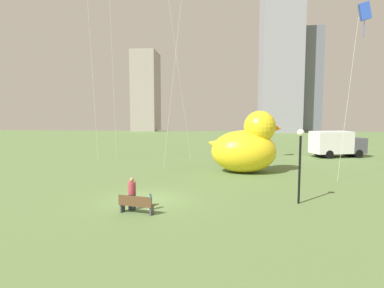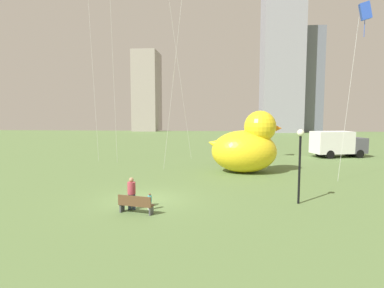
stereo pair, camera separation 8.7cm
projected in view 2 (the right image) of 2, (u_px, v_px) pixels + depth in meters
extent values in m
plane|color=#5A7640|center=(147.00, 200.00, 17.68)|extent=(140.00, 140.00, 0.00)
cube|color=brown|center=(136.00, 205.00, 15.30)|extent=(1.78, 0.82, 0.06)
cube|color=brown|center=(134.00, 201.00, 15.09)|extent=(1.70, 0.44, 0.45)
cube|color=#47474C|center=(122.00, 208.00, 15.56)|extent=(0.16, 0.38, 0.39)
cube|color=#47474C|center=(151.00, 211.00, 15.09)|extent=(0.16, 0.38, 0.39)
cylinder|color=#38476B|center=(130.00, 202.00, 15.89)|extent=(0.18, 0.18, 0.80)
cylinder|color=#38476B|center=(134.00, 202.00, 15.87)|extent=(0.18, 0.18, 0.80)
cylinder|color=#B23F4C|center=(131.00, 188.00, 15.81)|extent=(0.40, 0.40, 0.60)
sphere|color=#A87C5B|center=(131.00, 180.00, 15.77)|extent=(0.23, 0.23, 0.23)
cylinder|color=silver|center=(149.00, 206.00, 15.87)|extent=(0.09, 0.09, 0.41)
cylinder|color=silver|center=(151.00, 206.00, 15.86)|extent=(0.09, 0.09, 0.41)
cylinder|color=#4CBFC6|center=(150.00, 199.00, 15.83)|extent=(0.21, 0.21, 0.31)
sphere|color=brown|center=(150.00, 194.00, 15.81)|extent=(0.12, 0.12, 0.12)
ellipsoid|color=yellow|center=(244.00, 151.00, 25.84)|extent=(5.28, 3.90, 3.45)
sphere|color=yellow|center=(260.00, 127.00, 25.54)|extent=(2.57, 2.57, 2.57)
cone|color=orange|center=(275.00, 128.00, 25.46)|extent=(1.16, 1.16, 1.16)
cone|color=yellow|center=(216.00, 144.00, 25.98)|extent=(1.58, 1.38, 1.66)
cylinder|color=black|center=(299.00, 170.00, 16.81)|extent=(0.12, 0.12, 3.65)
sphere|color=#EAEACC|center=(301.00, 133.00, 16.62)|extent=(0.38, 0.38, 0.38)
cube|color=white|center=(332.00, 142.00, 34.79)|extent=(4.56, 3.25, 2.40)
cube|color=#4C4C56|center=(355.00, 145.00, 35.30)|extent=(2.12, 2.63, 1.68)
cylinder|color=black|center=(353.00, 153.00, 35.35)|extent=(1.47, 2.55, 0.90)
cylinder|color=black|center=(324.00, 153.00, 34.76)|extent=(1.47, 2.55, 0.90)
cube|color=#9E938C|center=(147.00, 92.00, 88.46)|extent=(6.54, 10.06, 21.71)
cube|color=gray|center=(282.00, 62.00, 81.33)|extent=(9.87, 9.79, 36.01)
cube|color=slate|center=(302.00, 81.00, 83.88)|extent=(9.04, 8.21, 26.66)
cylinder|color=silver|center=(179.00, 68.00, 32.46)|extent=(2.50, 1.63, 18.84)
cylinder|color=silver|center=(175.00, 60.00, 26.21)|extent=(2.26, 0.73, 18.40)
cylinder|color=silver|center=(113.00, 68.00, 30.39)|extent=(0.32, 0.36, 18.42)
cylinder|color=silver|center=(348.00, 99.00, 22.54)|extent=(1.41, 1.13, 11.67)
cube|color=blue|center=(365.00, 11.00, 21.25)|extent=(0.97, 0.82, 1.28)
cylinder|color=blue|center=(365.00, 25.00, 21.34)|extent=(0.04, 0.04, 1.60)
cylinder|color=silver|center=(92.00, 55.00, 32.46)|extent=(1.62, 1.97, 21.63)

